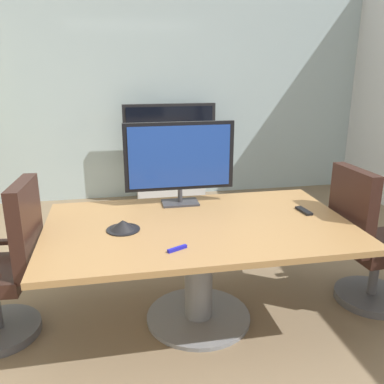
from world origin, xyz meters
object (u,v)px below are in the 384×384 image
office_chair_right (367,249)px  wall_display_unit (170,169)px  office_chair_left (5,275)px  remote_control (304,211)px  conference_phone (123,226)px  conference_table (199,247)px  tv_monitor (180,159)px

office_chair_right → wall_display_unit: bearing=18.7°
office_chair_left → remote_control: office_chair_left is taller
wall_display_unit → remote_control: bearing=-76.7°
remote_control → conference_phone: bearing=177.9°
conference_table → office_chair_right: 1.31m
office_chair_left → conference_phone: office_chair_left is taller
wall_display_unit → conference_phone: size_ratio=5.95×
office_chair_right → conference_phone: 1.84m
conference_table → remote_control: 0.83m
office_chair_right → tv_monitor: size_ratio=1.30×
tv_monitor → remote_control: bearing=-22.9°
conference_table → office_chair_left: bearing=176.9°
tv_monitor → conference_phone: bearing=-134.4°
conference_table → conference_phone: bearing=-178.1°
office_chair_left → office_chair_right: bearing=92.6°
wall_display_unit → tv_monitor: bearing=-95.9°
tv_monitor → wall_display_unit: (0.24, 2.29, -0.67)m
office_chair_right → wall_display_unit: (-1.12, 2.76, -0.01)m
remote_control → office_chair_right: bearing=-18.1°
conference_phone → remote_control: bearing=4.2°
conference_phone → office_chair_left: bearing=173.7°
office_chair_left → office_chair_right: 2.60m
office_chair_left → tv_monitor: 1.45m
conference_phone → wall_display_unit: bearing=75.9°
conference_table → office_chair_right: bearing=-1.0°
conference_phone → remote_control: (1.32, 0.10, -0.02)m
conference_table → office_chair_right: office_chair_right is taller
conference_table → remote_control: remote_control is taller
tv_monitor → wall_display_unit: size_ratio=0.64×
conference_table → office_chair_right: size_ratio=1.90×
conference_phone → remote_control: 1.33m
conference_table → wall_display_unit: wall_display_unit is taller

